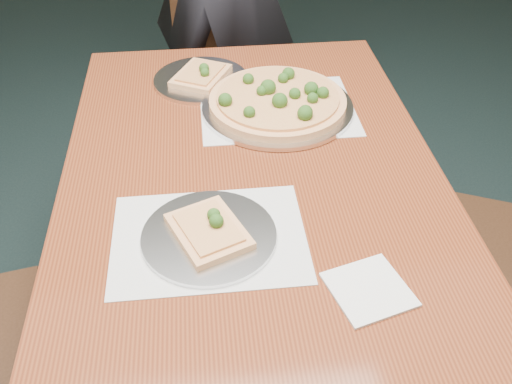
{
  "coord_description": "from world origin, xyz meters",
  "views": [
    {
      "loc": [
        -0.03,
        -0.68,
        1.58
      ],
      "look_at": [
        0.08,
        0.31,
        0.75
      ],
      "focal_mm": 40.0,
      "sensor_mm": 36.0,
      "label": 1
    }
  ],
  "objects": [
    {
      "name": "slice_plate_far",
      "position": [
        -0.03,
        0.83,
        0.76
      ],
      "size": [
        0.28,
        0.28,
        0.06
      ],
      "color": "silver",
      "rests_on": "dining_table"
    },
    {
      "name": "pizza_pan",
      "position": [
        0.17,
        0.65,
        0.77
      ],
      "size": [
        0.42,
        0.42,
        0.07
      ],
      "color": "silver",
      "rests_on": "dining_table"
    },
    {
      "name": "slice_plate_near",
      "position": [
        -0.04,
        0.17,
        0.76
      ],
      "size": [
        0.28,
        0.28,
        0.06
      ],
      "color": "silver",
      "rests_on": "dining_table"
    },
    {
      "name": "napkin",
      "position": [
        0.26,
        -0.01,
        0.75
      ],
      "size": [
        0.17,
        0.17,
        0.01
      ],
      "primitive_type": "cube",
      "rotation": [
        0.0,
        0.0,
        0.28
      ],
      "color": "white",
      "rests_on": "dining_table"
    },
    {
      "name": "dining_table",
      "position": [
        0.08,
        0.31,
        0.66
      ],
      "size": [
        0.9,
        1.5,
        0.75
      ],
      "color": "#602613",
      "rests_on": "ground"
    },
    {
      "name": "chair_far",
      "position": [
        0.05,
        1.44,
        0.52
      ],
      "size": [
        0.5,
        0.5,
        0.91
      ],
      "rotation": [
        0.0,
        0.0,
        -0.2
      ],
      "color": "black",
      "rests_on": "ground"
    },
    {
      "name": "placemat_main",
      "position": [
        0.17,
        0.66,
        0.75
      ],
      "size": [
        0.42,
        0.32,
        0.0
      ],
      "primitive_type": "cube",
      "color": "white",
      "rests_on": "dining_table"
    },
    {
      "name": "placemat_near",
      "position": [
        -0.04,
        0.17,
        0.75
      ],
      "size": [
        0.4,
        0.3,
        0.0
      ],
      "primitive_type": "cube",
      "color": "white",
      "rests_on": "dining_table"
    }
  ]
}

